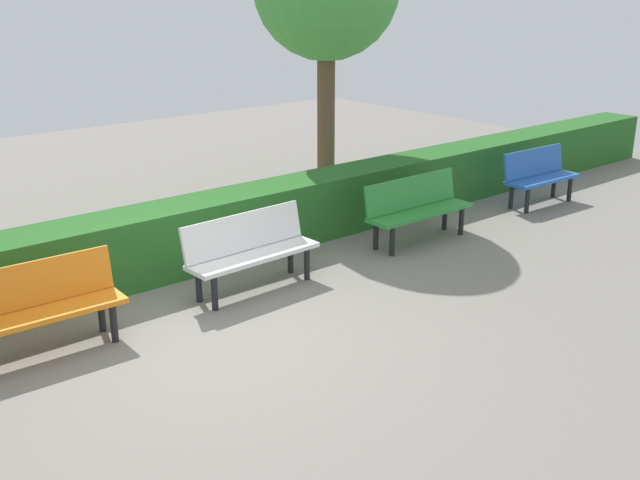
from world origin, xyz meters
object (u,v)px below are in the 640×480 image
object	(u,v)px
bench_blue	(539,174)
bench_orange	(33,306)
bench_green	(417,206)
bench_white	(250,248)

from	to	relation	value
bench_blue	bench_orange	size ratio (longest dim) A/B	0.84
bench_green	bench_white	distance (m)	2.67
bench_white	bench_orange	xyz separation A→B (m)	(2.44, 0.01, 0.00)
bench_green	bench_white	xyz separation A→B (m)	(2.66, -0.05, -0.00)
bench_green	bench_orange	world-z (taller)	same
bench_orange	bench_green	bearing A→B (deg)	-178.58
bench_green	bench_white	size ratio (longest dim) A/B	1.01
bench_blue	bench_orange	distance (m)	7.88
bench_blue	bench_green	size ratio (longest dim) A/B	0.85
bench_green	bench_orange	distance (m)	5.11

